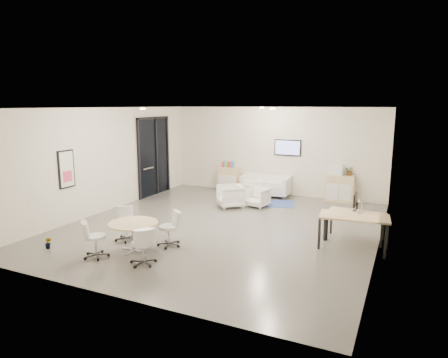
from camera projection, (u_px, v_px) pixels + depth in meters
room_shell at (223, 169)px, 10.66m from camera, size 9.60×10.60×4.80m
glass_door at (154, 154)px, 14.56m from camera, size 0.09×1.90×2.85m
artwork at (66, 169)px, 10.90m from camera, size 0.05×0.54×1.04m
wall_tv at (288, 148)px, 14.41m from camera, size 0.98×0.06×0.58m
ceiling_spots at (229, 108)px, 11.20m from camera, size 3.14×4.14×0.03m
sideboard_left at (229, 179)px, 15.39m from camera, size 0.81×0.42×0.91m
sideboard_right at (340, 188)px, 13.65m from camera, size 0.93×0.45×0.93m
books at (228, 164)px, 15.31m from camera, size 0.47×0.14×0.22m
printer at (337, 170)px, 13.59m from camera, size 0.53×0.47×0.34m
loveseat at (266, 186)px, 14.58m from camera, size 1.79×0.96×0.66m
blue_rug at (271, 203)px, 13.45m from camera, size 1.79×1.43×0.01m
armchair_left at (230, 195)px, 12.93m from camera, size 1.04×1.05×0.79m
armchair_right at (257, 196)px, 12.97m from camera, size 0.76×0.72×0.68m
desk_rear at (356, 215)px, 9.71m from camera, size 1.40×0.80×0.70m
desk_front at (354, 219)px, 9.09m from camera, size 1.59×0.91×0.80m
monitor at (356, 202)px, 9.81m from camera, size 0.20×0.50×0.44m
round_table at (133, 226)px, 8.98m from camera, size 1.11×1.11×0.67m
meeting_chairs at (134, 234)px, 9.01m from camera, size 2.09×2.09×0.82m
plant_cabinet at (350, 172)px, 13.44m from camera, size 0.38×0.39×0.25m
plant_floor at (49, 246)px, 9.22m from camera, size 0.23×0.31×0.13m
cup at (359, 211)px, 9.25m from camera, size 0.14×0.13×0.12m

